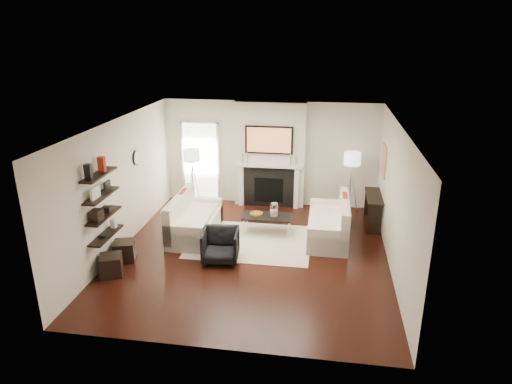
# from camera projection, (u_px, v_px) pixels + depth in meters

# --- Properties ---
(room_envelope) EXTENTS (6.00, 6.00, 6.00)m
(room_envelope) POSITION_uv_depth(u_px,v_px,m) (251.00, 193.00, 8.95)
(room_envelope) COLOR black
(room_envelope) RESTS_ON ground
(chimney_breast) EXTENTS (1.80, 0.25, 2.70)m
(chimney_breast) POSITION_uv_depth(u_px,v_px,m) (270.00, 155.00, 11.62)
(chimney_breast) COLOR silver
(chimney_breast) RESTS_ON floor
(fireplace_surround) EXTENTS (1.30, 0.02, 1.04)m
(fireplace_surround) POSITION_uv_depth(u_px,v_px,m) (269.00, 187.00, 11.78)
(fireplace_surround) COLOR black
(fireplace_surround) RESTS_ON floor
(firebox) EXTENTS (0.75, 0.02, 0.65)m
(firebox) POSITION_uv_depth(u_px,v_px,m) (269.00, 190.00, 11.80)
(firebox) COLOR black
(firebox) RESTS_ON floor
(mantel_pilaster_l) EXTENTS (0.12, 0.08, 1.10)m
(mantel_pilaster_l) POSITION_uv_depth(u_px,v_px,m) (241.00, 185.00, 11.84)
(mantel_pilaster_l) COLOR white
(mantel_pilaster_l) RESTS_ON floor
(mantel_pilaster_r) EXTENTS (0.12, 0.08, 1.10)m
(mantel_pilaster_r) POSITION_uv_depth(u_px,v_px,m) (296.00, 188.00, 11.64)
(mantel_pilaster_r) COLOR white
(mantel_pilaster_r) RESTS_ON floor
(mantel_shelf) EXTENTS (1.70, 0.18, 0.07)m
(mantel_shelf) POSITION_uv_depth(u_px,v_px,m) (269.00, 166.00, 11.53)
(mantel_shelf) COLOR white
(mantel_shelf) RESTS_ON chimney_breast
(tv_body) EXTENTS (1.20, 0.06, 0.70)m
(tv_body) POSITION_uv_depth(u_px,v_px,m) (269.00, 140.00, 11.33)
(tv_body) COLOR black
(tv_body) RESTS_ON chimney_breast
(tv_screen) EXTENTS (1.10, 0.00, 0.62)m
(tv_screen) POSITION_uv_depth(u_px,v_px,m) (269.00, 140.00, 11.30)
(tv_screen) COLOR #BF723F
(tv_screen) RESTS_ON tv_body
(candlestick_l_tall) EXTENTS (0.04, 0.04, 0.30)m
(candlestick_l_tall) POSITION_uv_depth(u_px,v_px,m) (247.00, 158.00, 11.56)
(candlestick_l_tall) COLOR silver
(candlestick_l_tall) RESTS_ON mantel_shelf
(candlestick_l_short) EXTENTS (0.04, 0.04, 0.24)m
(candlestick_l_short) POSITION_uv_depth(u_px,v_px,m) (242.00, 159.00, 11.59)
(candlestick_l_short) COLOR silver
(candlestick_l_short) RESTS_ON mantel_shelf
(candlestick_r_tall) EXTENTS (0.04, 0.04, 0.30)m
(candlestick_r_tall) POSITION_uv_depth(u_px,v_px,m) (291.00, 159.00, 11.40)
(candlestick_r_tall) COLOR silver
(candlestick_r_tall) RESTS_ON mantel_shelf
(candlestick_r_short) EXTENTS (0.04, 0.04, 0.24)m
(candlestick_r_short) POSITION_uv_depth(u_px,v_px,m) (296.00, 161.00, 11.39)
(candlestick_r_short) COLOR silver
(candlestick_r_short) RESTS_ON mantel_shelf
(hallway_panel) EXTENTS (0.90, 0.02, 2.10)m
(hallway_panel) POSITION_uv_depth(u_px,v_px,m) (201.00, 162.00, 12.09)
(hallway_panel) COLOR white
(hallway_panel) RESTS_ON floor
(door_trim_l) EXTENTS (0.06, 0.06, 2.16)m
(door_trim_l) POSITION_uv_depth(u_px,v_px,m) (183.00, 162.00, 12.14)
(door_trim_l) COLOR white
(door_trim_l) RESTS_ON floor
(door_trim_r) EXTENTS (0.06, 0.06, 2.16)m
(door_trim_r) POSITION_uv_depth(u_px,v_px,m) (218.00, 163.00, 12.00)
(door_trim_r) COLOR white
(door_trim_r) RESTS_ON floor
(door_trim_top) EXTENTS (1.02, 0.06, 0.06)m
(door_trim_top) POSITION_uv_depth(u_px,v_px,m) (199.00, 122.00, 11.71)
(door_trim_top) COLOR white
(door_trim_top) RESTS_ON wall_back
(rug) EXTENTS (2.60, 2.00, 0.01)m
(rug) POSITION_uv_depth(u_px,v_px,m) (250.00, 241.00, 9.95)
(rug) COLOR beige
(rug) RESTS_ON floor
(loveseat_left_base) EXTENTS (0.85, 1.80, 0.42)m
(loveseat_left_base) POSITION_uv_depth(u_px,v_px,m) (195.00, 227.00, 10.19)
(loveseat_left_base) COLOR white
(loveseat_left_base) RESTS_ON floor
(loveseat_left_back) EXTENTS (0.18, 1.80, 0.80)m
(loveseat_left_back) POSITION_uv_depth(u_px,v_px,m) (180.00, 213.00, 10.14)
(loveseat_left_back) COLOR white
(loveseat_left_back) RESTS_ON floor
(loveseat_left_arm_n) EXTENTS (0.85, 0.18, 0.60)m
(loveseat_left_arm_n) POSITION_uv_depth(u_px,v_px,m) (184.00, 239.00, 9.41)
(loveseat_left_arm_n) COLOR white
(loveseat_left_arm_n) RESTS_ON floor
(loveseat_left_arm_s) EXTENTS (0.85, 0.18, 0.60)m
(loveseat_left_arm_s) POSITION_uv_depth(u_px,v_px,m) (204.00, 210.00, 10.92)
(loveseat_left_arm_s) COLOR white
(loveseat_left_arm_s) RESTS_ON floor
(loveseat_left_cushion) EXTENTS (0.63, 1.44, 0.10)m
(loveseat_left_cushion) POSITION_uv_depth(u_px,v_px,m) (197.00, 216.00, 10.10)
(loveseat_left_cushion) COLOR white
(loveseat_left_cushion) RESTS_ON loveseat_left_base
(pillow_left_orange) EXTENTS (0.10, 0.42, 0.42)m
(pillow_left_orange) POSITION_uv_depth(u_px,v_px,m) (183.00, 200.00, 10.35)
(pillow_left_orange) COLOR maroon
(pillow_left_orange) RESTS_ON loveseat_left_cushion
(pillow_left_charcoal) EXTENTS (0.10, 0.40, 0.40)m
(pillow_left_charcoal) POSITION_uv_depth(u_px,v_px,m) (175.00, 210.00, 9.79)
(pillow_left_charcoal) COLOR black
(pillow_left_charcoal) RESTS_ON loveseat_left_cushion
(loveseat_right_base) EXTENTS (0.85, 1.80, 0.42)m
(loveseat_right_base) POSITION_uv_depth(u_px,v_px,m) (328.00, 230.00, 10.04)
(loveseat_right_base) COLOR white
(loveseat_right_base) RESTS_ON floor
(loveseat_right_back) EXTENTS (0.18, 1.80, 0.80)m
(loveseat_right_back) POSITION_uv_depth(u_px,v_px,m) (344.00, 217.00, 9.89)
(loveseat_right_back) COLOR white
(loveseat_right_back) RESTS_ON floor
(loveseat_right_arm_n) EXTENTS (0.85, 0.18, 0.60)m
(loveseat_right_arm_n) POSITION_uv_depth(u_px,v_px,m) (328.00, 242.00, 9.26)
(loveseat_right_arm_n) COLOR white
(loveseat_right_arm_n) RESTS_ON floor
(loveseat_right_arm_s) EXTENTS (0.85, 0.18, 0.60)m
(loveseat_right_arm_s) POSITION_uv_depth(u_px,v_px,m) (328.00, 212.00, 10.76)
(loveseat_right_arm_s) COLOR white
(loveseat_right_arm_s) RESTS_ON floor
(loveseat_right_cushion) EXTENTS (0.63, 1.44, 0.10)m
(loveseat_right_cushion) POSITION_uv_depth(u_px,v_px,m) (326.00, 219.00, 9.96)
(loveseat_right_cushion) COLOR white
(loveseat_right_cushion) RESTS_ON loveseat_right_base
(pillow_right_orange) EXTENTS (0.10, 0.42, 0.42)m
(pillow_right_orange) POSITION_uv_depth(u_px,v_px,m) (344.00, 204.00, 10.10)
(pillow_right_orange) COLOR maroon
(pillow_right_orange) RESTS_ON loveseat_right_cushion
(pillow_right_charcoal) EXTENTS (0.10, 0.40, 0.40)m
(pillow_right_charcoal) POSITION_uv_depth(u_px,v_px,m) (345.00, 214.00, 9.54)
(pillow_right_charcoal) COLOR black
(pillow_right_charcoal) RESTS_ON loveseat_right_cushion
(coffee_table) EXTENTS (1.10, 0.55, 0.04)m
(coffee_table) POSITION_uv_depth(u_px,v_px,m) (267.00, 216.00, 10.26)
(coffee_table) COLOR black
(coffee_table) RESTS_ON floor
(coffee_leg_nw) EXTENTS (0.02, 0.02, 0.38)m
(coffee_leg_nw) POSITION_uv_depth(u_px,v_px,m) (244.00, 228.00, 10.20)
(coffee_leg_nw) COLOR silver
(coffee_leg_nw) RESTS_ON floor
(coffee_leg_ne) EXTENTS (0.02, 0.02, 0.38)m
(coffee_leg_ne) POSITION_uv_depth(u_px,v_px,m) (288.00, 230.00, 10.05)
(coffee_leg_ne) COLOR silver
(coffee_leg_ne) RESTS_ON floor
(coffee_leg_sw) EXTENTS (0.02, 0.02, 0.38)m
(coffee_leg_sw) POSITION_uv_depth(u_px,v_px,m) (247.00, 220.00, 10.61)
(coffee_leg_sw) COLOR silver
(coffee_leg_sw) RESTS_ON floor
(coffee_leg_se) EXTENTS (0.02, 0.02, 0.38)m
(coffee_leg_se) POSITION_uv_depth(u_px,v_px,m) (290.00, 223.00, 10.46)
(coffee_leg_se) COLOR silver
(coffee_leg_se) RESTS_ON floor
(hurricane_glass) EXTENTS (0.18, 0.18, 0.31)m
(hurricane_glass) POSITION_uv_depth(u_px,v_px,m) (274.00, 210.00, 10.18)
(hurricane_glass) COLOR white
(hurricane_glass) RESTS_ON coffee_table
(hurricane_candle) EXTENTS (0.11, 0.11, 0.17)m
(hurricane_candle) POSITION_uv_depth(u_px,v_px,m) (274.00, 213.00, 10.21)
(hurricane_candle) COLOR white
(hurricane_candle) RESTS_ON coffee_table
(copper_bowl) EXTENTS (0.30, 0.30, 0.05)m
(copper_bowl) POSITION_uv_depth(u_px,v_px,m) (256.00, 214.00, 10.28)
(copper_bowl) COLOR #B2761D
(copper_bowl) RESTS_ON coffee_table
(armchair) EXTENTS (0.76, 0.72, 0.72)m
(armchair) POSITION_uv_depth(u_px,v_px,m) (220.00, 244.00, 9.03)
(armchair) COLOR black
(armchair) RESTS_ON floor
(lamp_left_post) EXTENTS (0.02, 0.02, 1.20)m
(lamp_left_post) POSITION_uv_depth(u_px,v_px,m) (193.00, 188.00, 11.50)
(lamp_left_post) COLOR silver
(lamp_left_post) RESTS_ON floor
(lamp_left_shade) EXTENTS (0.40, 0.40, 0.30)m
(lamp_left_shade) POSITION_uv_depth(u_px,v_px,m) (192.00, 155.00, 11.22)
(lamp_left_shade) COLOR white
(lamp_left_shade) RESTS_ON lamp_left_post
(lamp_left_leg_a) EXTENTS (0.25, 0.02, 1.23)m
(lamp_left_leg_a) POSITION_uv_depth(u_px,v_px,m) (198.00, 188.00, 11.48)
(lamp_left_leg_a) COLOR silver
(lamp_left_leg_a) RESTS_ON floor
(lamp_left_leg_b) EXTENTS (0.14, 0.22, 1.23)m
(lamp_left_leg_b) POSITION_uv_depth(u_px,v_px,m) (192.00, 187.00, 11.60)
(lamp_left_leg_b) COLOR silver
(lamp_left_leg_b) RESTS_ON floor
(lamp_left_leg_c) EXTENTS (0.14, 0.22, 1.23)m
(lamp_left_leg_c) POSITION_uv_depth(u_px,v_px,m) (190.00, 189.00, 11.42)
(lamp_left_leg_c) COLOR silver
(lamp_left_leg_c) RESTS_ON floor
(lamp_right_post) EXTENTS (0.02, 0.02, 1.20)m
(lamp_right_post) POSITION_uv_depth(u_px,v_px,m) (350.00, 192.00, 11.22)
(lamp_right_post) COLOR silver
(lamp_right_post) RESTS_ON floor
(lamp_right_shade) EXTENTS (0.40, 0.40, 0.30)m
(lamp_right_shade) POSITION_uv_depth(u_px,v_px,m) (352.00, 159.00, 10.93)
(lamp_right_shade) COLOR white
(lamp_right_shade) RESTS_ON lamp_right_post
(lamp_right_leg_a) EXTENTS (0.25, 0.02, 1.23)m
(lamp_right_leg_a) POSITION_uv_depth(u_px,v_px,m) (354.00, 192.00, 11.20)
(lamp_right_leg_a) COLOR silver
(lamp_right_leg_a) RESTS_ON floor
(lamp_right_leg_b) EXTENTS (0.14, 0.22, 1.23)m
(lamp_right_leg_b) POSITION_uv_depth(u_px,v_px,m) (348.00, 191.00, 11.31)
(lamp_right_leg_b) COLOR silver
(lamp_right_leg_b) RESTS_ON floor
(lamp_right_leg_c) EXTENTS (0.14, 0.22, 1.23)m
(lamp_right_leg_c) POSITION_uv_depth(u_px,v_px,m) (348.00, 193.00, 11.14)
(lamp_right_leg_c) COLOR silver
(lamp_right_leg_c) RESTS_ON floor
(console_top) EXTENTS (0.35, 1.20, 0.04)m
(console_top) POSITION_uv_depth(u_px,v_px,m) (374.00, 196.00, 10.57)
(console_top) COLOR black
(console_top) RESTS_ON floor
(console_leg_n) EXTENTS (0.30, 0.04, 0.71)m
(console_leg_n) POSITION_uv_depth(u_px,v_px,m) (375.00, 220.00, 10.18)
(console_leg_n) COLOR black
(console_leg_n) RESTS_ON floor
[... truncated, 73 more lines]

